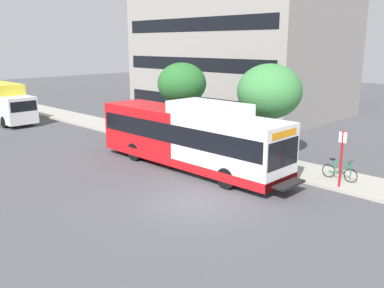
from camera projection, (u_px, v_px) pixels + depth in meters
ground_plane at (90, 165)px, 22.75m from camera, size 120.00×120.00×0.00m
sidewalk_curb at (204, 148)px, 26.22m from camera, size 3.00×56.00×0.14m
transit_bus at (190, 137)px, 21.90m from camera, size 2.58×12.25×3.65m
bus_stop_sign_pole at (341, 155)px, 18.60m from camera, size 0.10×0.36×2.60m
bicycle_parked at (340, 171)px, 19.83m from camera, size 0.52×1.76×1.02m
street_tree_near_stop at (269, 92)px, 23.11m from camera, size 3.60×3.60×5.29m
street_tree_mid_block at (182, 84)px, 28.20m from camera, size 3.31×3.31×5.11m
box_truck_background at (5, 102)px, 34.70m from camera, size 2.32×7.01×3.25m
lattice_comm_tower at (140, 33)px, 50.57m from camera, size 1.10×1.10×23.64m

